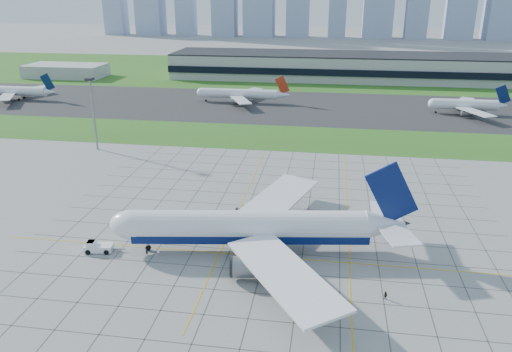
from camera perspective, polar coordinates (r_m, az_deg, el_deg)
The scene contains 15 objects.
ground at distance 110.93m, azimuth 1.16°, elevation -8.67°, with size 1400.00×1400.00×0.00m, color #9D9D98.
grass_median at distance 194.09m, azimuth 4.70°, elevation 4.34°, with size 700.00×35.00×0.04m, color #325E1B.
asphalt_taxiway at distance 247.27m, azimuth 5.66°, elevation 7.87°, with size 700.00×75.00×0.04m, color #383838.
grass_far at distance 355.31m, azimuth 6.74°, elevation 11.72°, with size 700.00×145.00×0.04m, color #325E1B.
apron_markings at distance 120.60m, azimuth 2.06°, elevation -6.12°, with size 120.00×130.00×0.03m.
terminal at distance 330.23m, azimuth 13.71°, elevation 12.00°, with size 260.00×43.00×15.80m.
service_block at distance 354.77m, azimuth -20.90°, elevation 11.18°, with size 50.00×25.00×8.00m, color #B7B7B2.
light_mast at distance 184.79m, azimuth -18.18°, elevation 7.72°, with size 2.50×2.50×25.60m.
airliner at distance 108.72m, azimuth -0.40°, elevation -5.89°, with size 66.39×66.82×20.97m.
pushback_tug at distance 115.98m, azimuth -17.68°, elevation -7.73°, with size 8.98×3.82×2.47m.
crew_near at distance 111.98m, azimuth -12.37°, elevation -8.44°, with size 0.57×0.37×1.56m, color black.
crew_far at distance 98.23m, azimuth 14.57°, elevation -13.09°, with size 0.82×0.64×1.68m, color black.
distant_jet_0 at distance 290.48m, azimuth -25.73°, elevation 8.76°, with size 39.60×42.66×14.08m.
distant_jet_1 at distance 255.29m, azimuth -1.81°, elevation 9.39°, with size 45.12×42.66×14.08m.
distant_jet_2 at distance 250.01m, azimuth 22.91°, elevation 7.54°, with size 33.40×42.66×14.08m.
Camera 1 is at (12.46, -95.92, 54.32)m, focal length 35.00 mm.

